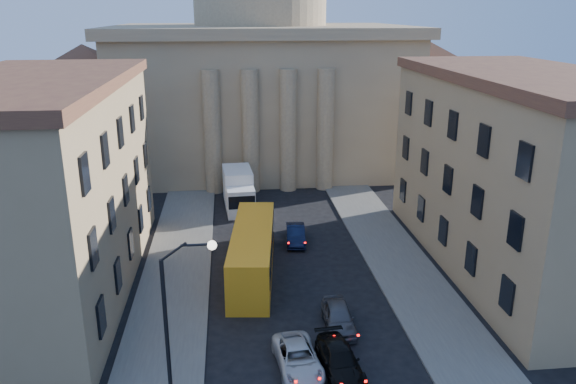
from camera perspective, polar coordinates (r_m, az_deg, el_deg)
name	(u,v)px	position (r m, az deg, el deg)	size (l,w,h in m)	color
sidewalk_left	(170,306)	(38.55, -11.87, -11.31)	(5.00, 60.00, 0.15)	#56534E
sidewalk_right	(420,293)	(40.39, 13.26, -9.99)	(5.00, 60.00, 0.15)	#56534E
church	(261,68)	(71.43, -2.73, 12.45)	(68.02, 28.76, 36.60)	#907758
building_left	(40,186)	(41.17, -23.86, 0.52)	(11.60, 26.60, 14.70)	#9A7F5A
building_right	(522,172)	(44.57, 22.65, 1.92)	(11.60, 26.60, 14.70)	#9A7F5A
street_lamp	(177,312)	(27.18, -11.24, -11.92)	(2.62, 0.44, 8.83)	black
car_left_mid	(298,358)	(31.80, 0.99, -16.52)	(2.22, 4.81, 1.34)	silver
car_right_mid	(339,360)	(31.75, 5.25, -16.62)	(1.93, 4.76, 1.38)	black
car_right_far	(338,317)	(35.42, 5.13, -12.51)	(1.78, 4.42, 1.51)	#46464B
car_right_distant	(296,234)	(47.36, 0.78, -4.33)	(1.53, 4.38, 1.44)	black
city_bus	(253,251)	(41.47, -3.61, -5.97)	(4.12, 12.69, 3.51)	orange
box_truck	(239,191)	(55.50, -5.04, 0.13)	(3.08, 6.95, 3.73)	silver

